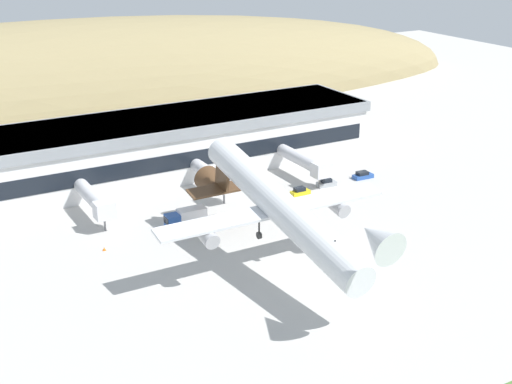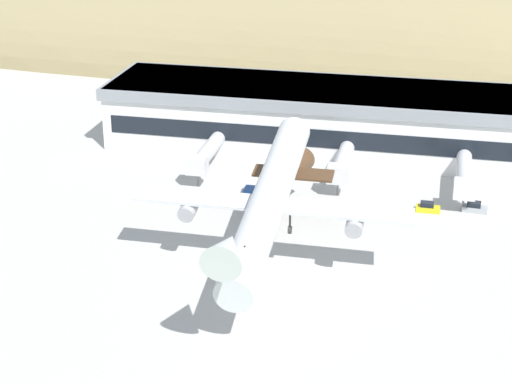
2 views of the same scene
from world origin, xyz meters
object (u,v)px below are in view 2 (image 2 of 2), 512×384
Objects in this scene: service_car_1 at (474,208)px; traffic_cone_0 at (170,200)px; terminal_building at (345,115)px; jetway_1 at (342,163)px; jetway_0 at (206,154)px; service_car_2 at (428,208)px; jetway_2 at (464,175)px; fuel_truck at (267,196)px; cargo_airplane at (270,201)px.

service_car_1 reaches higher than traffic_cone_0.
jetway_1 is at bearing -84.58° from terminal_building.
jetway_0 and jetway_1 have the same top height.
service_car_2 is (-7.22, -1.53, -0.02)m from service_car_1.
jetway_2 reaches higher than fuel_truck.
traffic_cone_0 is (-46.33, -11.79, -3.71)m from jetway_2.
terminal_building is 30.30m from fuel_truck.
traffic_cone_0 is at bearing -102.12° from jetway_0.
fuel_truck is (-25.37, -2.86, 0.85)m from service_car_2.
jetway_1 is 20.20m from jetway_2.
traffic_cone_0 is at bearing -171.64° from fuel_truck.
terminal_building reaches higher than jetway_0.
cargo_airplane is at bearing -99.68° from jetway_1.
terminal_building is 154.18× the size of traffic_cone_0.
cargo_airplane is (-5.61, -32.89, 6.63)m from jetway_1.
jetway_0 is 3.84× the size of service_car_1.
service_car_2 is (-5.38, -6.64, -3.34)m from jetway_2.
fuel_truck reaches higher than traffic_cone_0.
terminal_building is 6.30× the size of jetway_1.
jetway_0 is 37.50m from cargo_airplane.
cargo_airplane is 12.62× the size of service_car_1.
jetway_2 is 41.46m from cargo_airplane.
traffic_cone_0 is at bearing -153.75° from jetway_1.
service_car_1 is at bearing 7.89° from traffic_cone_0.
service_car_2 is at bearing -57.25° from terminal_building.
cargo_airplane is (-25.79, -31.78, 6.63)m from jetway_2.
service_car_2 is at bearing -10.55° from jetway_0.
service_car_1 reaches higher than service_car_2.
service_car_1 is 48.63m from traffic_cone_0.
jetway_1 is (1.70, -17.89, -2.72)m from terminal_building.
service_car_2 is 0.52× the size of fuel_truck.
jetway_0 and jetway_2 have the same top height.
terminal_building is at bearing 85.59° from cargo_airplane.
service_car_1 is (27.62, 26.67, -9.95)m from cargo_airplane.
jetway_2 is (21.87, -19.00, -2.72)m from terminal_building.
traffic_cone_0 is at bearing -165.72° from jetway_2.
service_car_1 is 32.89m from fuel_truck.
cargo_airplane reaches higher than jetway_0.
jetway_0 is at bearing 119.03° from cargo_airplane.
fuel_truck reaches higher than service_car_1.
jetway_0 reaches higher than service_car_1.
fuel_truck is (12.95, -9.99, -2.49)m from jetway_0.
traffic_cone_0 is (-2.64, -12.28, -3.71)m from jetway_0.
jetway_1 is 15.19m from fuel_truck.
jetway_2 is 32.28m from fuel_truck.
cargo_airplane is at bearing -44.21° from traffic_cone_0.
jetway_0 is 13.10m from traffic_cone_0.
terminal_building reaches higher than service_car_2.
terminal_building is 34.35m from service_car_1.
jetway_0 is (-21.82, -18.50, -2.72)m from terminal_building.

